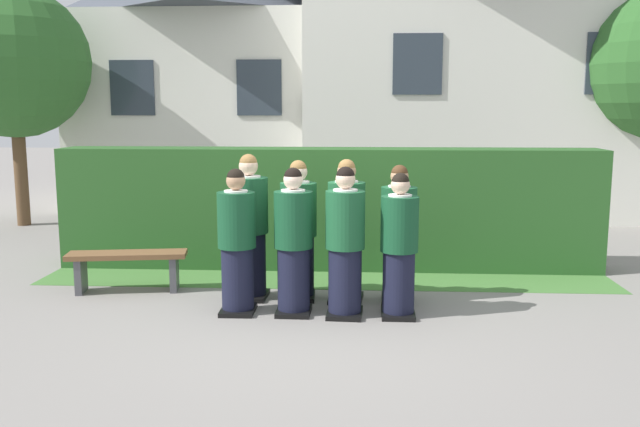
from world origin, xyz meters
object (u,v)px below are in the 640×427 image
(student_rear_row_3, at_px, (398,237))
(student_front_row_2, at_px, (345,246))
(student_front_row_0, at_px, (237,245))
(student_rear_row_2, at_px, (346,234))
(student_front_row_3, at_px, (399,249))
(student_rear_row_0, at_px, (249,230))
(wooden_bench, at_px, (127,263))
(student_front_row_1, at_px, (293,245))
(student_rear_row_1, at_px, (299,233))

(student_rear_row_3, bearing_deg, student_front_row_2, -134.82)
(student_front_row_0, bearing_deg, student_rear_row_2, 24.57)
(student_front_row_0, distance_m, student_front_row_2, 1.16)
(student_front_row_3, bearing_deg, student_front_row_0, 179.11)
(student_rear_row_0, height_order, student_rear_row_2, student_rear_row_0)
(student_front_row_2, distance_m, wooden_bench, 2.78)
(student_front_row_0, relative_size, student_front_row_1, 0.99)
(student_front_row_1, relative_size, student_rear_row_1, 0.98)
(student_front_row_2, relative_size, student_rear_row_2, 0.98)
(student_front_row_2, xyz_separation_m, wooden_bench, (-2.63, 0.80, -0.41))
(student_front_row_1, bearing_deg, student_front_row_0, -179.57)
(student_rear_row_2, xyz_separation_m, wooden_bench, (-2.63, 0.23, -0.42))
(student_front_row_2, bearing_deg, student_rear_row_0, 150.85)
(student_front_row_0, bearing_deg, student_front_row_3, -0.89)
(student_rear_row_2, xyz_separation_m, student_rear_row_3, (0.59, 0.02, -0.03))
(student_front_row_3, bearing_deg, student_rear_row_3, 87.62)
(student_front_row_0, xyz_separation_m, student_rear_row_0, (0.04, 0.58, 0.06))
(student_front_row_1, height_order, student_rear_row_2, student_rear_row_2)
(student_front_row_2, xyz_separation_m, student_rear_row_0, (-1.11, 0.62, 0.04))
(student_rear_row_0, xyz_separation_m, wooden_bench, (-1.52, 0.18, -0.45))
(student_front_row_1, distance_m, student_rear_row_3, 1.27)
(student_front_row_3, height_order, wooden_bench, student_front_row_3)
(student_rear_row_0, relative_size, wooden_bench, 1.17)
(student_front_row_2, distance_m, student_rear_row_2, 0.57)
(student_front_row_1, relative_size, student_front_row_3, 1.03)
(student_rear_row_3, xyz_separation_m, wooden_bench, (-3.22, 0.21, -0.39))
(student_front_row_3, distance_m, wooden_bench, 3.31)
(student_front_row_2, height_order, student_rear_row_1, student_rear_row_1)
(student_rear_row_0, bearing_deg, student_front_row_3, -19.74)
(student_front_row_2, distance_m, student_rear_row_0, 1.28)
(student_rear_row_3, distance_m, wooden_bench, 3.25)
(student_front_row_0, relative_size, student_front_row_3, 1.02)
(student_front_row_1, distance_m, student_front_row_3, 1.12)
(student_front_row_3, xyz_separation_m, student_rear_row_0, (-1.68, 0.60, 0.07))
(wooden_bench, bearing_deg, student_rear_row_0, -6.90)
(student_front_row_1, relative_size, student_rear_row_0, 0.94)
(student_front_row_1, relative_size, student_rear_row_2, 0.97)
(student_front_row_3, xyz_separation_m, student_rear_row_3, (0.02, 0.58, 0.02))
(student_front_row_2, xyz_separation_m, student_rear_row_3, (0.59, 0.60, -0.01))
(student_front_row_2, distance_m, student_front_row_3, 0.57)
(student_front_row_1, height_order, wooden_bench, student_front_row_1)
(student_rear_row_0, bearing_deg, wooden_bench, 173.10)
(student_front_row_0, relative_size, student_rear_row_3, 1.00)
(student_rear_row_1, xyz_separation_m, student_rear_row_2, (0.55, -0.06, 0.01))
(student_front_row_3, distance_m, student_rear_row_2, 0.79)
(student_rear_row_0, distance_m, student_rear_row_2, 1.12)
(student_front_row_1, height_order, student_rear_row_1, student_rear_row_1)
(student_front_row_3, height_order, student_rear_row_3, student_rear_row_3)
(student_front_row_0, relative_size, student_rear_row_2, 0.96)
(student_front_row_2, height_order, student_front_row_3, student_front_row_2)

